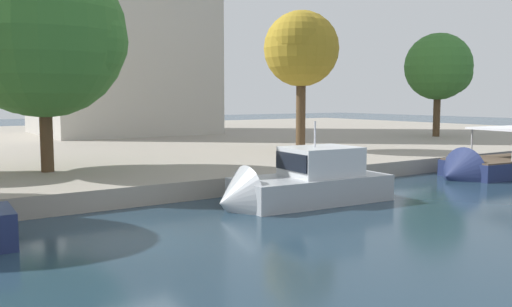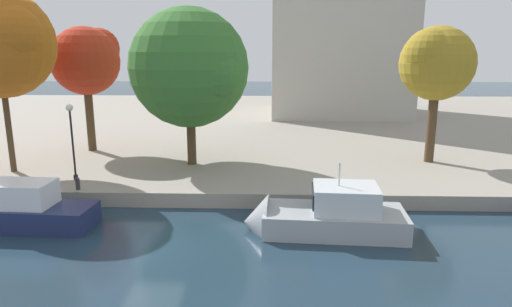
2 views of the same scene
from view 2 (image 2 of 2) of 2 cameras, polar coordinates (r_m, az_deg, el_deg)
The scene contains 9 objects.
ground_plane at distance 20.93m, azimuth -13.14°, elevation -11.49°, with size 220.00×220.00×0.00m, color #1E3342.
dock_promenade at distance 51.83m, azimuth -3.95°, elevation 3.92°, with size 120.00×55.00×0.85m, color gray.
motor_yacht_2 at distance 21.98m, azimuth 8.18°, elevation -8.26°, with size 7.89×3.42×4.51m.
mooring_bollard_0 at distance 28.38m, azimuth -26.37°, elevation -3.34°, with size 0.26×0.26×0.73m.
mooring_bollard_1 at distance 27.29m, azimuth -21.76°, elevation -3.53°, with size 0.26×0.26×0.72m.
lamp_post at distance 28.92m, azimuth -22.41°, elevation 2.47°, with size 0.42×0.42×4.62m.
tree_2 at distance 37.12m, azimuth -20.65°, elevation 11.24°, with size 5.15×5.23×9.51m.
tree_4 at distance 30.73m, azimuth -8.33°, elevation 10.23°, with size 7.93×8.12×10.56m.
tree_5 at distance 33.17m, azimuth 21.83°, elevation 10.66°, with size 5.02×5.02×9.36m.
Camera 2 is at (5.28, -18.36, 8.54)m, focal length 31.42 mm.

